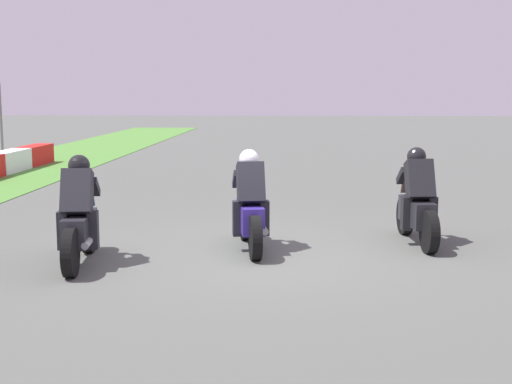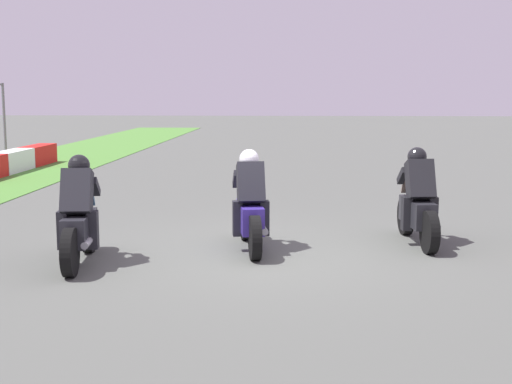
% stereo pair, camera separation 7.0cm
% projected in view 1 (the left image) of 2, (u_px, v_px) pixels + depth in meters
% --- Properties ---
extents(ground_plane, '(120.00, 120.00, 0.00)m').
position_uv_depth(ground_plane, '(259.00, 253.00, 10.33)').
color(ground_plane, '#51554F').
extents(rider_lane_a, '(2.04, 0.56, 1.51)m').
position_uv_depth(rider_lane_a, '(417.00, 204.00, 10.95)').
color(rider_lane_a, black).
rests_on(rider_lane_a, ground_plane).
extents(rider_lane_b, '(2.04, 0.61, 1.51)m').
position_uv_depth(rider_lane_b, '(250.00, 209.00, 10.53)').
color(rider_lane_b, black).
rests_on(rider_lane_b, ground_plane).
extents(rider_lane_c, '(2.04, 0.58, 1.51)m').
position_uv_depth(rider_lane_c, '(79.00, 220.00, 9.62)').
color(rider_lane_c, black).
rests_on(rider_lane_c, ground_plane).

